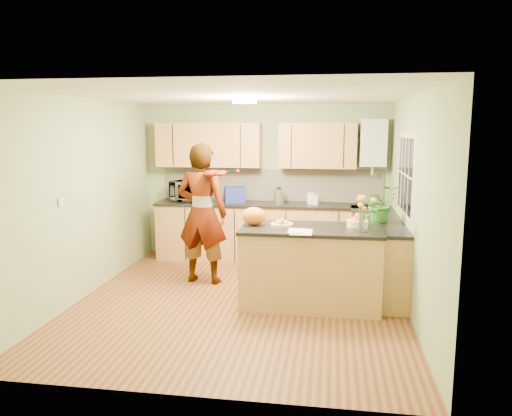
# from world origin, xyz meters

# --- Properties ---
(floor) EXTENTS (4.50, 4.50, 0.00)m
(floor) POSITION_xyz_m (0.00, 0.00, 0.00)
(floor) COLOR #5C301A
(floor) RESTS_ON ground
(ceiling) EXTENTS (4.00, 4.50, 0.02)m
(ceiling) POSITION_xyz_m (0.00, 0.00, 2.50)
(ceiling) COLOR silver
(ceiling) RESTS_ON wall_back
(wall_back) EXTENTS (4.00, 0.02, 2.50)m
(wall_back) POSITION_xyz_m (0.00, 2.25, 1.25)
(wall_back) COLOR #8CA677
(wall_back) RESTS_ON floor
(wall_front) EXTENTS (4.00, 0.02, 2.50)m
(wall_front) POSITION_xyz_m (0.00, -2.25, 1.25)
(wall_front) COLOR #8CA677
(wall_front) RESTS_ON floor
(wall_left) EXTENTS (0.02, 4.50, 2.50)m
(wall_left) POSITION_xyz_m (-2.00, 0.00, 1.25)
(wall_left) COLOR #8CA677
(wall_left) RESTS_ON floor
(wall_right) EXTENTS (0.02, 4.50, 2.50)m
(wall_right) POSITION_xyz_m (2.00, 0.00, 1.25)
(wall_right) COLOR #8CA677
(wall_right) RESTS_ON floor
(back_counter) EXTENTS (3.64, 0.62, 0.94)m
(back_counter) POSITION_xyz_m (0.10, 1.95, 0.47)
(back_counter) COLOR #BA814A
(back_counter) RESTS_ON floor
(right_counter) EXTENTS (0.62, 2.24, 0.94)m
(right_counter) POSITION_xyz_m (1.70, 0.85, 0.47)
(right_counter) COLOR #BA814A
(right_counter) RESTS_ON floor
(splashback) EXTENTS (3.60, 0.02, 0.52)m
(splashback) POSITION_xyz_m (0.10, 2.23, 1.20)
(splashback) COLOR beige
(splashback) RESTS_ON back_counter
(upper_cabinets) EXTENTS (3.20, 0.34, 0.70)m
(upper_cabinets) POSITION_xyz_m (-0.18, 2.08, 1.85)
(upper_cabinets) COLOR #BA814A
(upper_cabinets) RESTS_ON wall_back
(boiler) EXTENTS (0.40, 0.30, 0.86)m
(boiler) POSITION_xyz_m (1.70, 2.09, 1.90)
(boiler) COLOR silver
(boiler) RESTS_ON wall_back
(window_right) EXTENTS (0.01, 1.30, 1.05)m
(window_right) POSITION_xyz_m (1.99, 0.60, 1.55)
(window_right) COLOR silver
(window_right) RESTS_ON wall_right
(light_switch) EXTENTS (0.02, 0.09, 0.09)m
(light_switch) POSITION_xyz_m (-1.99, -0.60, 1.30)
(light_switch) COLOR silver
(light_switch) RESTS_ON wall_left
(ceiling_lamp) EXTENTS (0.30, 0.30, 0.07)m
(ceiling_lamp) POSITION_xyz_m (0.00, 0.30, 2.46)
(ceiling_lamp) COLOR #FFEABF
(ceiling_lamp) RESTS_ON ceiling
(peninsula_island) EXTENTS (1.67, 0.86, 0.96)m
(peninsula_island) POSITION_xyz_m (0.85, 0.02, 0.48)
(peninsula_island) COLOR #BA814A
(peninsula_island) RESTS_ON floor
(fruit_dish) EXTENTS (0.27, 0.27, 0.09)m
(fruit_dish) POSITION_xyz_m (0.50, 0.02, 1.00)
(fruit_dish) COLOR beige
(fruit_dish) RESTS_ON peninsula_island
(orange_bowl) EXTENTS (0.26, 0.26, 0.15)m
(orange_bowl) POSITION_xyz_m (1.40, 0.17, 1.02)
(orange_bowl) COLOR beige
(orange_bowl) RESTS_ON peninsula_island
(flower_vase) EXTENTS (0.25, 0.25, 0.47)m
(flower_vase) POSITION_xyz_m (1.45, -0.16, 1.27)
(flower_vase) COLOR silver
(flower_vase) RESTS_ON peninsula_island
(orange_bag) EXTENTS (0.30, 0.26, 0.22)m
(orange_bag) POSITION_xyz_m (0.15, 0.07, 1.07)
(orange_bag) COLOR orange
(orange_bag) RESTS_ON peninsula_island
(papers) EXTENTS (0.25, 0.34, 0.01)m
(papers) POSITION_xyz_m (0.75, -0.28, 0.96)
(papers) COLOR white
(papers) RESTS_ON peninsula_island
(violinist) EXTENTS (0.75, 0.54, 1.93)m
(violinist) POSITION_xyz_m (-0.66, 0.70, 0.97)
(violinist) COLOR tan
(violinist) RESTS_ON floor
(violin) EXTENTS (0.70, 0.61, 0.17)m
(violin) POSITION_xyz_m (-0.46, 0.48, 1.54)
(violin) COLOR #501005
(violin) RESTS_ON violinist
(microwave) EXTENTS (0.68, 0.56, 0.33)m
(microwave) POSITION_xyz_m (-1.20, 1.99, 1.10)
(microwave) COLOR silver
(microwave) RESTS_ON back_counter
(blue_box) EXTENTS (0.38, 0.32, 0.25)m
(blue_box) POSITION_xyz_m (-0.45, 1.94, 1.07)
(blue_box) COLOR navy
(blue_box) RESTS_ON back_counter
(kettle) EXTENTS (0.16, 0.16, 0.30)m
(kettle) POSITION_xyz_m (0.26, 1.95, 1.06)
(kettle) COLOR silver
(kettle) RESTS_ON back_counter
(jar_cream) EXTENTS (0.13, 0.13, 0.18)m
(jar_cream) POSITION_xyz_m (0.76, 1.99, 1.03)
(jar_cream) COLOR beige
(jar_cream) RESTS_ON back_counter
(jar_white) EXTENTS (0.12, 0.12, 0.16)m
(jar_white) POSITION_xyz_m (0.84, 1.92, 1.02)
(jar_white) COLOR silver
(jar_white) RESTS_ON back_counter
(potted_plant) EXTENTS (0.55, 0.52, 0.48)m
(potted_plant) POSITION_xyz_m (1.70, 0.58, 1.18)
(potted_plant) COLOR #317B29
(potted_plant) RESTS_ON right_counter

